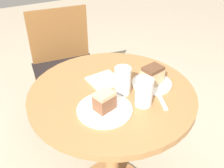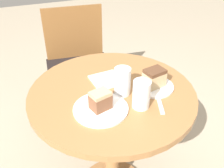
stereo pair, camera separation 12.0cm
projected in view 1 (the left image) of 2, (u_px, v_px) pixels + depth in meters
name	position (u px, v px, depth m)	size (l,w,h in m)	color
table	(112.00, 119.00, 1.32)	(0.78, 0.78, 0.74)	#9E6B3D
chair	(66.00, 66.00, 1.98)	(0.52, 0.51, 0.85)	brown
plate_near	(152.00, 84.00, 1.26)	(0.19, 0.19, 0.01)	white
plate_far	(105.00, 110.00, 1.10)	(0.23, 0.23, 0.01)	white
cake_slice_near	(152.00, 75.00, 1.24)	(0.11, 0.09, 0.09)	tan
cake_slice_far	(104.00, 101.00, 1.07)	(0.10, 0.08, 0.08)	brown
glass_lemonade	(144.00, 93.00, 1.11)	(0.07, 0.07, 0.13)	beige
glass_water	(123.00, 82.00, 1.18)	(0.07, 0.07, 0.13)	silver
napkin_stack	(104.00, 80.00, 1.29)	(0.16, 0.16, 0.01)	silver
fork	(161.00, 99.00, 1.17)	(0.07, 0.16, 0.00)	silver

